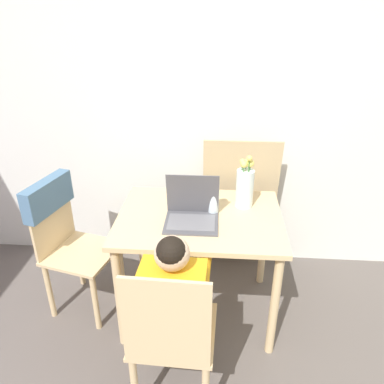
{
  "coord_description": "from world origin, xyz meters",
  "views": [
    {
      "loc": [
        0.05,
        -0.37,
        1.85
      ],
      "look_at": [
        -0.09,
        1.52,
        0.91
      ],
      "focal_mm": 35.0,
      "sensor_mm": 36.0,
      "label": 1
    }
  ],
  "objects_px": {
    "chair_occupied": "(172,337)",
    "person_seated": "(175,295)",
    "chair_spare": "(62,226)",
    "laptop": "(192,211)",
    "water_bottle": "(214,197)",
    "flower_vase": "(245,186)"
  },
  "relations": [
    {
      "from": "flower_vase",
      "to": "water_bottle",
      "type": "bearing_deg",
      "value": -151.67
    },
    {
      "from": "laptop",
      "to": "chair_occupied",
      "type": "bearing_deg",
      "value": -94.73
    },
    {
      "from": "chair_occupied",
      "to": "laptop",
      "type": "xyz_separation_m",
      "value": [
        0.05,
        0.63,
        0.33
      ]
    },
    {
      "from": "chair_occupied",
      "to": "flower_vase",
      "type": "height_order",
      "value": "flower_vase"
    },
    {
      "from": "person_seated",
      "to": "flower_vase",
      "type": "distance_m",
      "value": 0.83
    },
    {
      "from": "person_seated",
      "to": "laptop",
      "type": "distance_m",
      "value": 0.54
    },
    {
      "from": "chair_spare",
      "to": "water_bottle",
      "type": "xyz_separation_m",
      "value": [
        0.95,
        0.03,
        0.23
      ]
    },
    {
      "from": "chair_occupied",
      "to": "person_seated",
      "type": "xyz_separation_m",
      "value": [
        0.0,
        0.13,
        0.14
      ]
    },
    {
      "from": "person_seated",
      "to": "water_bottle",
      "type": "relative_size",
      "value": 4.3
    },
    {
      "from": "chair_spare",
      "to": "flower_vase",
      "type": "relative_size",
      "value": 2.64
    },
    {
      "from": "flower_vase",
      "to": "water_bottle",
      "type": "xyz_separation_m",
      "value": [
        -0.19,
        -0.1,
        -0.03
      ]
    },
    {
      "from": "water_bottle",
      "to": "person_seated",
      "type": "bearing_deg",
      "value": -105.39
    },
    {
      "from": "laptop",
      "to": "water_bottle",
      "type": "distance_m",
      "value": 0.16
    },
    {
      "from": "flower_vase",
      "to": "laptop",
      "type": "bearing_deg",
      "value": -147.6
    },
    {
      "from": "chair_spare",
      "to": "laptop",
      "type": "height_order",
      "value": "laptop"
    },
    {
      "from": "chair_occupied",
      "to": "water_bottle",
      "type": "bearing_deg",
      "value": -101.11
    },
    {
      "from": "chair_occupied",
      "to": "water_bottle",
      "type": "height_order",
      "value": "water_bottle"
    },
    {
      "from": "chair_spare",
      "to": "water_bottle",
      "type": "bearing_deg",
      "value": -73.92
    },
    {
      "from": "chair_occupied",
      "to": "chair_spare",
      "type": "height_order",
      "value": "chair_spare"
    },
    {
      "from": "flower_vase",
      "to": "water_bottle",
      "type": "relative_size",
      "value": 1.51
    },
    {
      "from": "chair_occupied",
      "to": "flower_vase",
      "type": "bearing_deg",
      "value": -111.35
    },
    {
      "from": "chair_spare",
      "to": "laptop",
      "type": "relative_size",
      "value": 2.93
    }
  ]
}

